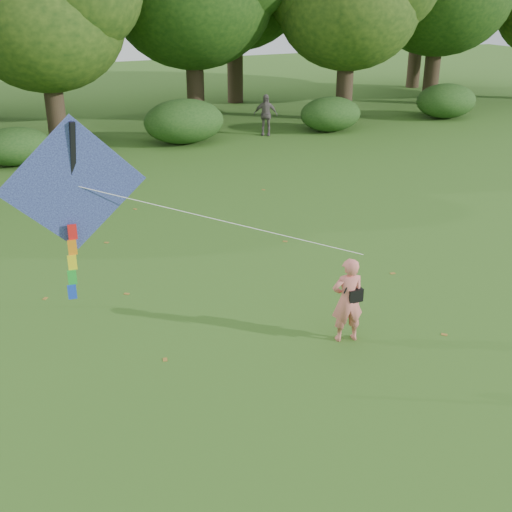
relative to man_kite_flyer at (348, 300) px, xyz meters
name	(u,v)px	position (x,y,z in m)	size (l,w,h in m)	color
ground	(342,362)	(-0.50, -0.69, -0.86)	(100.00, 100.00, 0.00)	#265114
man_kite_flyer	(348,300)	(0.00, 0.00, 0.00)	(0.63, 0.41, 1.72)	#DD7168
bystander_right	(265,115)	(6.36, 17.15, 0.06)	(1.08, 0.45, 1.85)	#665C5B
crossbody_bag	(354,294)	(0.12, -0.03, 0.11)	(0.43, 0.20, 0.70)	black
flying_kite	(75,188)	(-4.72, 0.65, 2.64)	(6.12, 1.02, 3.07)	#226197
tree_line	(117,2)	(1.17, 22.19, 4.74)	(54.70, 15.30, 9.48)	#3A2D1E
shrub_band	(99,132)	(-1.22, 16.91, -0.01)	(39.15, 3.22, 1.88)	#264919
fallen_leaves	(219,276)	(-1.19, 3.74, -0.86)	(7.96, 13.56, 0.01)	olive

